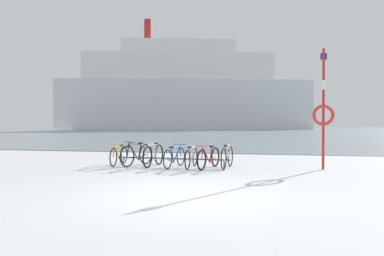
{
  "coord_description": "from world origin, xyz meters",
  "views": [
    {
      "loc": [
        1.58,
        -6.92,
        1.47
      ],
      "look_at": [
        -1.11,
        6.47,
        1.28
      ],
      "focal_mm": 33.0,
      "sensor_mm": 36.0,
      "label": 1
    }
  ],
  "objects": [
    {
      "name": "bicycle_4",
      "position": [
        -0.71,
        4.38,
        0.34
      ],
      "size": [
        0.46,
        1.66,
        0.76
      ],
      "color": "black",
      "rests_on": "ground"
    },
    {
      "name": "ground",
      "position": [
        0.0,
        53.9,
        -0.04
      ],
      "size": [
        80.0,
        132.0,
        0.08
      ],
      "color": "silver"
    },
    {
      "name": "bike_rack",
      "position": [
        -1.39,
        4.48,
        0.27
      ],
      "size": [
        3.9,
        0.24,
        0.31
      ],
      "color": "#4C5156",
      "rests_on": "ground"
    },
    {
      "name": "bicycle_1",
      "position": [
        -2.69,
        4.63,
        0.38
      ],
      "size": [
        0.68,
        1.61,
        0.84
      ],
      "color": "black",
      "rests_on": "ground"
    },
    {
      "name": "rescue_post",
      "position": [
        3.46,
        4.83,
        1.84
      ],
      "size": [
        0.67,
        0.1,
        3.83
      ],
      "color": "red",
      "rests_on": "ground"
    },
    {
      "name": "ferry_ship",
      "position": [
        -17.25,
        75.79,
        8.75
      ],
      "size": [
        59.73,
        24.03,
        26.12
      ],
      "color": "silver",
      "rests_on": "ground"
    },
    {
      "name": "bicycle_3",
      "position": [
        -1.28,
        4.4,
        0.34
      ],
      "size": [
        0.49,
        1.63,
        0.75
      ],
      "color": "black",
      "rests_on": "ground"
    },
    {
      "name": "bicycle_2",
      "position": [
        -2.05,
        4.51,
        0.38
      ],
      "size": [
        0.46,
        1.71,
        0.84
      ],
      "color": "black",
      "rests_on": "ground"
    },
    {
      "name": "bicycle_0",
      "position": [
        -3.37,
        4.68,
        0.34
      ],
      "size": [
        0.46,
        1.65,
        0.75
      ],
      "color": "black",
      "rests_on": "ground"
    },
    {
      "name": "bicycle_6",
      "position": [
        0.45,
        4.52,
        0.37
      ],
      "size": [
        0.46,
        1.67,
        0.82
      ],
      "color": "black",
      "rests_on": "ground"
    },
    {
      "name": "bicycle_5",
      "position": [
        -0.13,
        4.35,
        0.35
      ],
      "size": [
        0.61,
        1.7,
        0.77
      ],
      "color": "black",
      "rests_on": "ground"
    }
  ]
}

